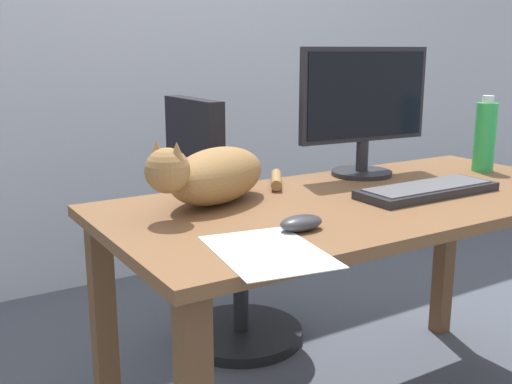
{
  "coord_description": "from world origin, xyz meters",
  "views": [
    {
      "loc": [
        -1.14,
        -1.25,
        1.12
      ],
      "look_at": [
        -0.37,
        -0.0,
        0.77
      ],
      "focal_mm": 42.45,
      "sensor_mm": 36.0,
      "label": 1
    }
  ],
  "objects_px": {
    "office_chair": "(229,240)",
    "monitor": "(364,107)",
    "spray_bottle": "(485,136)",
    "keyboard": "(428,190)",
    "cat": "(213,175)",
    "computer_mouse": "(301,223)"
  },
  "relations": [
    {
      "from": "office_chair",
      "to": "monitor",
      "type": "distance_m",
      "value": 0.72
    },
    {
      "from": "monitor",
      "to": "spray_bottle",
      "type": "xyz_separation_m",
      "value": [
        0.4,
        -0.16,
        -0.11
      ]
    },
    {
      "from": "keyboard",
      "to": "cat",
      "type": "distance_m",
      "value": 0.62
    },
    {
      "from": "monitor",
      "to": "keyboard",
      "type": "xyz_separation_m",
      "value": [
        -0.02,
        -0.31,
        -0.21
      ]
    },
    {
      "from": "monitor",
      "to": "keyboard",
      "type": "relative_size",
      "value": 1.09
    },
    {
      "from": "keyboard",
      "to": "spray_bottle",
      "type": "height_order",
      "value": "spray_bottle"
    },
    {
      "from": "keyboard",
      "to": "cat",
      "type": "height_order",
      "value": "cat"
    },
    {
      "from": "spray_bottle",
      "to": "keyboard",
      "type": "bearing_deg",
      "value": -160.88
    },
    {
      "from": "office_chair",
      "to": "spray_bottle",
      "type": "xyz_separation_m",
      "value": [
        0.68,
        -0.58,
        0.41
      ]
    },
    {
      "from": "office_chair",
      "to": "cat",
      "type": "relative_size",
      "value": 1.72
    },
    {
      "from": "cat",
      "to": "keyboard",
      "type": "bearing_deg",
      "value": -21.3
    },
    {
      "from": "spray_bottle",
      "to": "office_chair",
      "type": "bearing_deg",
      "value": 139.58
    },
    {
      "from": "office_chair",
      "to": "cat",
      "type": "height_order",
      "value": "office_chair"
    },
    {
      "from": "monitor",
      "to": "spray_bottle",
      "type": "distance_m",
      "value": 0.45
    },
    {
      "from": "computer_mouse",
      "to": "spray_bottle",
      "type": "height_order",
      "value": "spray_bottle"
    },
    {
      "from": "office_chair",
      "to": "spray_bottle",
      "type": "relative_size",
      "value": 3.71
    },
    {
      "from": "office_chair",
      "to": "computer_mouse",
      "type": "xyz_separation_m",
      "value": [
        -0.26,
        -0.82,
        0.31
      ]
    },
    {
      "from": "office_chair",
      "to": "spray_bottle",
      "type": "distance_m",
      "value": 0.98
    },
    {
      "from": "monitor",
      "to": "computer_mouse",
      "type": "xyz_separation_m",
      "value": [
        -0.54,
        -0.4,
        -0.21
      ]
    },
    {
      "from": "cat",
      "to": "spray_bottle",
      "type": "height_order",
      "value": "spray_bottle"
    },
    {
      "from": "keyboard",
      "to": "monitor",
      "type": "bearing_deg",
      "value": 85.77
    },
    {
      "from": "keyboard",
      "to": "cat",
      "type": "xyz_separation_m",
      "value": [
        -0.58,
        0.22,
        0.07
      ]
    }
  ]
}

